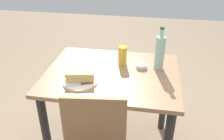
{
  "coord_description": "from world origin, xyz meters",
  "views": [
    {
      "loc": [
        -0.27,
        1.53,
        1.65
      ],
      "look_at": [
        0.0,
        0.0,
        0.78
      ],
      "focal_mm": 38.56,
      "sensor_mm": 36.0,
      "label": 1
    }
  ],
  "objects_px": {
    "beer_glass": "(123,56)",
    "plate_near": "(80,82)",
    "olive_bowl": "(141,66)",
    "water_bottle": "(160,52)",
    "knife_near": "(81,84)",
    "dining_table": "(112,88)",
    "baguette_sandwich_near": "(80,76)"
  },
  "relations": [
    {
      "from": "baguette_sandwich_near",
      "to": "beer_glass",
      "type": "relative_size",
      "value": 1.33
    },
    {
      "from": "plate_near",
      "to": "beer_glass",
      "type": "relative_size",
      "value": 1.56
    },
    {
      "from": "olive_bowl",
      "to": "knife_near",
      "type": "bearing_deg",
      "value": 41.2
    },
    {
      "from": "dining_table",
      "to": "olive_bowl",
      "type": "bearing_deg",
      "value": -152.85
    },
    {
      "from": "baguette_sandwich_near",
      "to": "beer_glass",
      "type": "xyz_separation_m",
      "value": [
        -0.25,
        -0.31,
        0.03
      ]
    },
    {
      "from": "beer_glass",
      "to": "olive_bowl",
      "type": "bearing_deg",
      "value": 169.88
    },
    {
      "from": "dining_table",
      "to": "beer_glass",
      "type": "relative_size",
      "value": 6.45
    },
    {
      "from": "plate_near",
      "to": "knife_near",
      "type": "distance_m",
      "value": 0.05
    },
    {
      "from": "knife_near",
      "to": "beer_glass",
      "type": "bearing_deg",
      "value": -122.55
    },
    {
      "from": "dining_table",
      "to": "baguette_sandwich_near",
      "type": "xyz_separation_m",
      "value": [
        0.19,
        0.18,
        0.18
      ]
    },
    {
      "from": "beer_glass",
      "to": "plate_near",
      "type": "bearing_deg",
      "value": 51.33
    },
    {
      "from": "knife_near",
      "to": "dining_table",
      "type": "bearing_deg",
      "value": -127.15
    },
    {
      "from": "plate_near",
      "to": "beer_glass",
      "type": "bearing_deg",
      "value": -128.67
    },
    {
      "from": "water_bottle",
      "to": "knife_near",
      "type": "bearing_deg",
      "value": 34.21
    },
    {
      "from": "dining_table",
      "to": "knife_near",
      "type": "relative_size",
      "value": 5.85
    },
    {
      "from": "plate_near",
      "to": "water_bottle",
      "type": "bearing_deg",
      "value": -150.6
    },
    {
      "from": "dining_table",
      "to": "water_bottle",
      "type": "height_order",
      "value": "water_bottle"
    },
    {
      "from": "plate_near",
      "to": "beer_glass",
      "type": "height_order",
      "value": "beer_glass"
    },
    {
      "from": "dining_table",
      "to": "plate_near",
      "type": "distance_m",
      "value": 0.3
    },
    {
      "from": "olive_bowl",
      "to": "beer_glass",
      "type": "bearing_deg",
      "value": -10.12
    },
    {
      "from": "beer_glass",
      "to": "olive_bowl",
      "type": "distance_m",
      "value": 0.17
    },
    {
      "from": "plate_near",
      "to": "baguette_sandwich_near",
      "type": "bearing_deg",
      "value": 0.0
    },
    {
      "from": "plate_near",
      "to": "water_bottle",
      "type": "height_order",
      "value": "water_bottle"
    },
    {
      "from": "plate_near",
      "to": "water_bottle",
      "type": "distance_m",
      "value": 0.62
    },
    {
      "from": "water_bottle",
      "to": "olive_bowl",
      "type": "distance_m",
      "value": 0.18
    },
    {
      "from": "dining_table",
      "to": "olive_bowl",
      "type": "distance_m",
      "value": 0.28
    },
    {
      "from": "beer_glass",
      "to": "knife_near",
      "type": "bearing_deg",
      "value": 57.45
    },
    {
      "from": "dining_table",
      "to": "water_bottle",
      "type": "relative_size",
      "value": 2.97
    },
    {
      "from": "plate_near",
      "to": "beer_glass",
      "type": "distance_m",
      "value": 0.41
    },
    {
      "from": "beer_glass",
      "to": "olive_bowl",
      "type": "relative_size",
      "value": 1.82
    },
    {
      "from": "knife_near",
      "to": "beer_glass",
      "type": "xyz_separation_m",
      "value": [
        -0.23,
        -0.36,
        0.06
      ]
    },
    {
      "from": "knife_near",
      "to": "water_bottle",
      "type": "height_order",
      "value": "water_bottle"
    }
  ]
}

